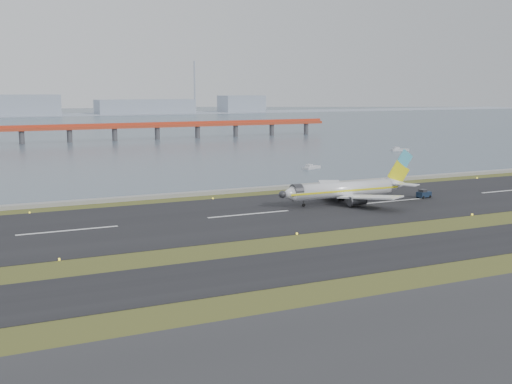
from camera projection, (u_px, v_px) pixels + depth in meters
ground at (316, 243)px, 118.68m from camera, size 1000.00×1000.00×0.00m
taxiway_strip at (353, 258)px, 107.96m from camera, size 1000.00×18.00×0.10m
runway_strip at (249, 214)px, 145.46m from camera, size 1000.00×45.00×0.10m
seawall at (203, 193)px, 172.19m from camera, size 1000.00×2.50×1.00m
bay_water at (33, 123)px, 529.50m from camera, size 1400.00×800.00×1.30m
red_pier at (114, 128)px, 349.20m from camera, size 260.00×5.00×10.20m
far_shoreline at (29, 110)px, 677.16m from camera, size 1400.00×80.00×60.50m
airliner at (348, 189)px, 159.50m from camera, size 38.52×32.89×12.80m
pushback_tug at (424, 194)px, 167.04m from camera, size 3.93×2.64×2.35m
workboat_near at (312, 167)px, 227.69m from camera, size 7.96×5.39×1.86m
workboat_far at (399, 150)px, 293.46m from camera, size 8.17×4.22×1.90m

